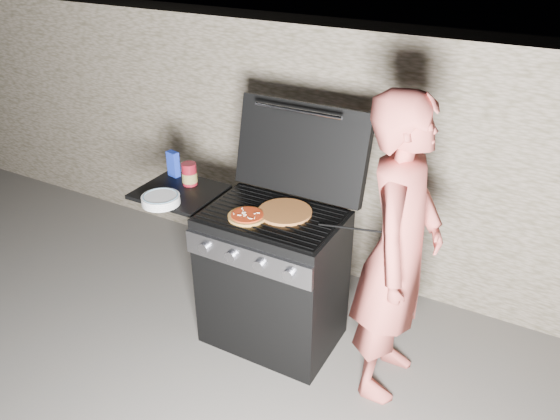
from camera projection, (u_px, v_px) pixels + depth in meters
The scene contains 10 objects.
ground at pixel (273, 335), 3.57m from camera, with size 50.00×50.00×0.00m, color #56504A.
stone_wall at pixel (344, 153), 3.94m from camera, with size 8.00×0.35×1.80m, color gray.
gas_grill at pixel (239, 267), 3.45m from camera, with size 1.34×0.79×0.91m, color black, non-canonical shape.
pizza_topped at pixel (247, 216), 3.09m from camera, with size 0.22×0.22×0.02m, color tan, non-canonical shape.
pizza_plain at pixel (285, 212), 3.13m from camera, with size 0.31×0.31×0.02m, color #BE682B.
sauce_jar at pixel (189, 174), 3.45m from camera, with size 0.09×0.09×0.15m, color maroon.
blue_carton at pixel (173, 164), 3.56m from camera, with size 0.08×0.05×0.17m, color #152DA4.
plate_stack at pixel (161, 200), 3.24m from camera, with size 0.23×0.23×0.05m, color silver.
person at pixel (399, 253), 2.84m from camera, with size 0.64×0.42×1.74m, color #C3544B.
tongs at pixel (354, 229), 2.90m from camera, with size 0.01×0.01×0.43m, color black.
Camera 1 is at (1.35, -2.37, 2.44)m, focal length 35.00 mm.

